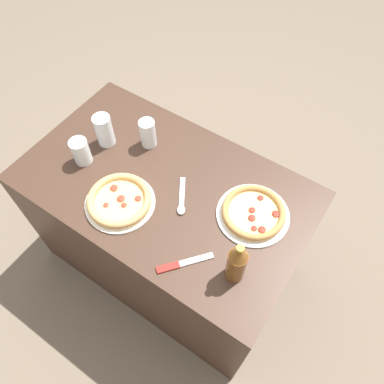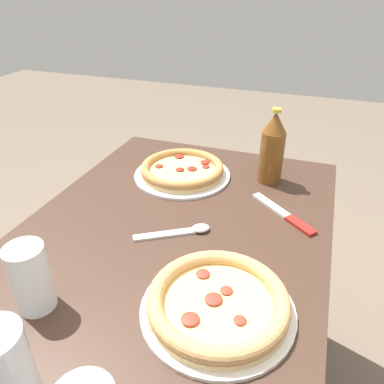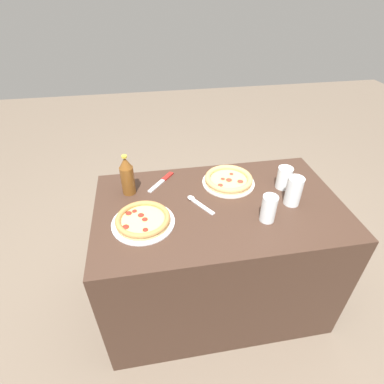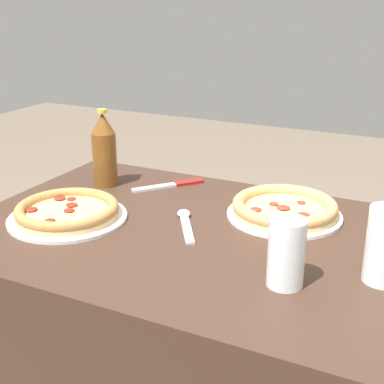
{
  "view_description": "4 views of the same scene",
  "coord_description": "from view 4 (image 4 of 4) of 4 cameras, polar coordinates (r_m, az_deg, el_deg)",
  "views": [
    {
      "loc": [
        0.58,
        -0.66,
        1.97
      ],
      "look_at": [
        0.14,
        -0.01,
        0.8
      ],
      "focal_mm": 35.0,
      "sensor_mm": 36.0,
      "label": 1
    },
    {
      "loc": [
        -0.55,
        -0.28,
        1.25
      ],
      "look_at": [
        0.18,
        -0.02,
        0.79
      ],
      "focal_mm": 35.0,
      "sensor_mm": 36.0,
      "label": 2
    },
    {
      "loc": [
        0.32,
        1.09,
        1.63
      ],
      "look_at": [
        0.13,
        -0.01,
        0.81
      ],
      "focal_mm": 28.0,
      "sensor_mm": 36.0,
      "label": 3
    },
    {
      "loc": [
        -0.41,
        1.0,
        1.23
      ],
      "look_at": [
        0.11,
        -0.07,
        0.79
      ],
      "focal_mm": 50.0,
      "sensor_mm": 36.0,
      "label": 4
    }
  ],
  "objects": [
    {
      "name": "knife",
      "position": [
        1.49,
        -2.19,
        0.76
      ],
      "size": [
        0.15,
        0.18,
        0.01
      ],
      "color": "maroon",
      "rests_on": "table"
    },
    {
      "name": "spoon",
      "position": [
        1.25,
        -0.72,
        -3.07
      ],
      "size": [
        0.12,
        0.17,
        0.01
      ],
      "color": "silver",
      "rests_on": "table"
    },
    {
      "name": "table",
      "position": [
        1.38,
        2.94,
        -18.44
      ],
      "size": [
        1.2,
        0.71,
        0.72
      ],
      "color": "#3D281E",
      "rests_on": "ground_plane"
    },
    {
      "name": "beer_bottle",
      "position": [
        1.49,
        -9.35,
        4.44
      ],
      "size": [
        0.07,
        0.07,
        0.21
      ],
      "color": "brown",
      "rests_on": "table"
    },
    {
      "name": "pizza_veggie",
      "position": [
        1.3,
        9.84,
        -1.76
      ],
      "size": [
        0.28,
        0.28,
        0.04
      ],
      "color": "silver",
      "rests_on": "table"
    },
    {
      "name": "pizza_margherita",
      "position": [
        1.3,
        -13.16,
        -2.07
      ],
      "size": [
        0.28,
        0.28,
        0.04
      ],
      "color": "silver",
      "rests_on": "table"
    },
    {
      "name": "glass_cola",
      "position": [
        0.99,
        10.0,
        -6.8
      ],
      "size": [
        0.07,
        0.07,
        0.13
      ],
      "color": "white",
      "rests_on": "table"
    }
  ]
}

